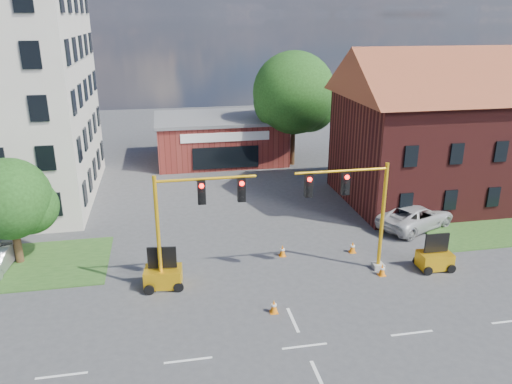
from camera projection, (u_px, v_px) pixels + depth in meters
ground at (305, 346)px, 21.53m from camera, size 120.00×120.00×0.00m
brick_shop at (220, 138)px, 48.55m from camera, size 12.40×8.40×4.30m
townhouse_row at (479, 121)px, 37.50m from camera, size 21.00×11.00×11.50m
tree_large at (298, 96)px, 45.61m from camera, size 7.91×7.53×10.55m
tree_nw_front at (15, 201)px, 27.63m from camera, size 4.77×4.54×6.20m
signal_mast_west at (190, 217)px, 25.00m from camera, size 5.30×0.60×6.20m
signal_mast_east at (355, 206)px, 26.52m from camera, size 5.30×0.60×6.20m
trailer_west at (163, 275)px, 26.02m from camera, size 2.04×1.48×2.18m
trailer_east at (435, 258)px, 27.89m from camera, size 1.81×1.22×2.04m
cone_a at (274, 306)px, 23.85m from camera, size 0.40×0.40×0.70m
cone_b at (282, 251)px, 29.48m from camera, size 0.40×0.40×0.70m
cone_c at (382, 270)px, 27.28m from camera, size 0.40×0.40×0.70m
cone_d at (353, 247)px, 29.92m from camera, size 0.40×0.40×0.70m
pickup_white at (416, 216)px, 33.32m from camera, size 6.30×4.79×1.59m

